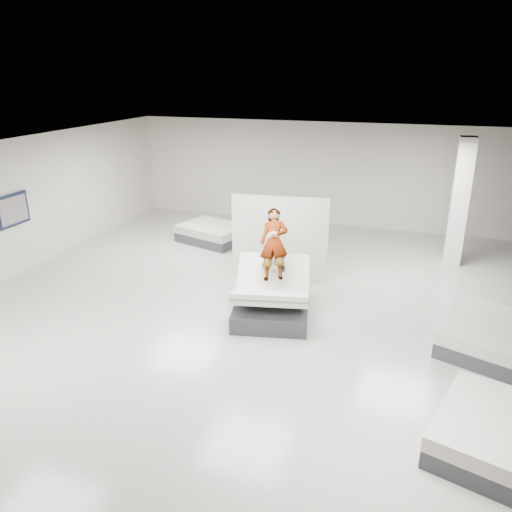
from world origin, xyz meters
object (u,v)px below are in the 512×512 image
Objects in this scene: person at (274,254)px; flat_bed_left_far at (213,233)px; hero_bed at (272,297)px; wall_poster at (13,210)px; remote at (284,269)px; flat_bed_right_near at (492,434)px; flat_bed_right_far at (490,337)px; divider_panel at (279,239)px; column at (460,203)px.

person is 0.75× the size of flat_bed_left_far.
hero_bed is 2.30× the size of wall_poster.
remote reaches higher than flat_bed_right_near.
remote is at bearing 141.99° from flat_bed_right_near.
flat_bed_right_far is at bearing -13.18° from remote.
column reaches higher than divider_panel.
column is (3.33, 4.17, 0.58)m from remote.
hero_bed is 4.05m from flat_bed_right_far.
flat_bed_left_far is 0.65× the size of column.
flat_bed_left_far is at bearing 117.53° from remote.
remote reaches higher than flat_bed_left_far.
person is 11.19× the size of remote.
flat_bed_left_far is 5.23m from wall_poster.
flat_bed_right_near is (3.81, -2.79, -0.14)m from hero_bed.
wall_poster is (-6.60, 0.17, 0.58)m from remote.
hero_bed is 5.62m from column.
wall_poster is at bearing 166.80° from remote.
flat_bed_right_far reaches higher than flat_bed_left_far.
divider_panel is at bearing 96.61° from remote.
column is at bearing 49.63° from hero_bed.
wall_poster reaches higher than flat_bed_right_near.
flat_bed_right_near is 9.51m from flat_bed_left_far.
flat_bed_right_far is 8.05m from flat_bed_left_far.
flat_bed_right_near is (3.59, -2.80, -0.77)m from remote.
flat_bed_left_far is at bearing 47.28° from wall_poster.
person reaches higher than flat_bed_left_far.
flat_bed_right_far is at bearing -17.21° from person.
hero_bed reaches higher than remote.
person is at bearing 174.50° from flat_bed_right_far.
flat_bed_right_far is 0.69× the size of column.
hero_bed is at bearing 178.76° from flat_bed_right_far.
flat_bed_right_far is (4.05, -0.09, -0.13)m from hero_bed.
wall_poster is (-6.31, -0.13, 0.41)m from person.
flat_bed_right_near is at bearing -87.92° from column.
person is 5.05m from flat_bed_right_near.
flat_bed_right_near is 7.11m from column.
hero_bed reaches higher than flat_bed_right_far.
person is 0.49× the size of column.
person is 4.70m from flat_bed_left_far.
remote is at bearing -50.76° from flat_bed_left_far.
person reaches higher than hero_bed.
person is at bearing -51.18° from flat_bed_left_far.
wall_poster is (-10.19, 2.97, 1.36)m from flat_bed_right_near.
person is 4.23m from flat_bed_right_far.
person is 0.71× the size of flat_bed_right_far.
hero_bed is 1.91m from divider_panel.
column is at bearing 35.24° from person.
column is (6.51, 0.29, 1.36)m from flat_bed_left_far.
remote is 3.90m from flat_bed_right_far.
divider_panel reaches higher than hero_bed.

